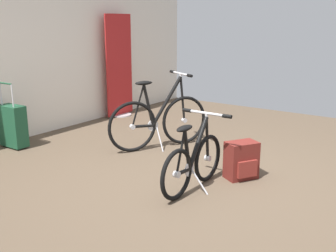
# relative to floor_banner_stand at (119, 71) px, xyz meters

# --- Properties ---
(ground_plane) EXTENTS (7.37, 7.37, 0.00)m
(ground_plane) POSITION_rel_floor_banner_stand_xyz_m (-1.78, -2.58, -0.75)
(ground_plane) COLOR brown
(back_wall) EXTENTS (7.37, 0.10, 3.10)m
(back_wall) POSITION_rel_floor_banner_stand_xyz_m (-1.78, 0.20, 0.80)
(back_wall) COLOR silver
(back_wall) RESTS_ON ground_plane
(floor_banner_stand) EXTENTS (0.60, 0.36, 1.66)m
(floor_banner_stand) POSITION_rel_floor_banner_stand_xyz_m (0.00, 0.00, 0.00)
(floor_banner_stand) COLOR #B7B7BC
(floor_banner_stand) RESTS_ON ground_plane
(folding_bike_foreground) EXTENTS (1.01, 0.53, 0.72)m
(folding_bike_foreground) POSITION_rel_floor_banner_stand_xyz_m (-1.93, -2.65, -0.46)
(folding_bike_foreground) COLOR black
(folding_bike_foreground) RESTS_ON ground_plane
(display_bike_left) EXTENTS (1.22, 0.71, 0.94)m
(display_bike_left) POSITION_rel_floor_banner_stand_xyz_m (-1.07, -1.61, -0.39)
(display_bike_left) COLOR black
(display_bike_left) RESTS_ON ground_plane
(rolling_suitcase) EXTENTS (0.19, 0.36, 0.83)m
(rolling_suitcase) POSITION_rel_floor_banner_stand_xyz_m (-2.12, -0.11, -0.46)
(rolling_suitcase) COLOR #19472D
(rolling_suitcase) RESTS_ON ground_plane
(backpack_on_floor) EXTENTS (0.37, 0.33, 0.38)m
(backpack_on_floor) POSITION_rel_floor_banner_stand_xyz_m (-1.41, -2.90, -0.56)
(backpack_on_floor) COLOR maroon
(backpack_on_floor) RESTS_ON ground_plane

